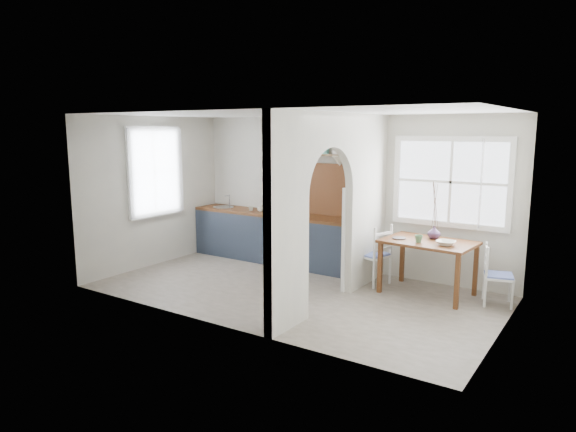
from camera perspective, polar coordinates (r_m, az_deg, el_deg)
The scene contains 26 objects.
floor at distance 7.69m, azimuth 0.50°, elevation -8.40°, with size 5.80×3.20×0.01m, color gray.
ceiling at distance 7.31m, azimuth 0.53°, elevation 11.35°, with size 5.80×3.20×0.01m, color beige.
walls at distance 7.39m, azimuth 0.52°, elevation 1.23°, with size 5.81×3.21×2.60m.
partition at distance 7.07m, azimuth 5.54°, elevation 2.03°, with size 0.12×3.20×2.60m.
kitchen_window at distance 9.22m, azimuth -14.67°, elevation 4.78°, with size 0.10×1.16×1.50m, color white, non-canonical shape.
nook_window at distance 8.04m, azimuth 17.63°, elevation 3.61°, with size 1.76×0.10×1.30m, color white, non-canonical shape.
counter at distance 9.25m, azimuth -0.89°, elevation -2.38°, with size 3.50×0.60×0.90m.
sink at distance 9.93m, azimuth -7.19°, elevation 0.93°, with size 0.40×0.40×0.02m, color #B5B9C1.
backsplash at distance 8.83m, azimuth 4.97°, elevation 2.90°, with size 1.65×0.03×0.90m, color brown.
shelf at distance 8.70m, azimuth 4.77°, elevation 7.13°, with size 1.75×0.20×0.21m.
pendant_lamp at distance 8.24m, azimuth 5.79°, elevation 6.11°, with size 0.26×0.26×0.16m, color beige.
utensil_rail at distance 7.85m, azimuth 7.85°, elevation 2.74°, with size 0.02×0.02×0.50m, color #B5B9C1.
dining_table at distance 7.74m, azimuth 15.22°, elevation -5.56°, with size 1.27×0.85×0.79m, color brown, non-canonical shape.
chair_left at distance 8.07m, azimuth 9.37°, elevation -4.18°, with size 0.43×0.43×0.94m, color white, non-canonical shape.
chair_right at distance 7.60m, azimuth 22.37°, elevation -6.09°, with size 0.38×0.38×0.83m, color white, non-canonical shape.
kettle at distance 8.35m, azimuth 7.34°, elevation 0.29°, with size 0.23×0.18×0.27m, color white, non-canonical shape.
mug_a at distance 9.43m, azimuth -4.14°, elevation 0.85°, with size 0.10×0.10×0.09m, color beige.
mug_b at distance 9.34m, azimuth -3.07°, elevation 0.80°, with size 0.12×0.12×0.10m, color silver.
knife_block at distance 9.44m, azimuth -2.22°, elevation 1.29°, with size 0.10×0.14×0.22m, color black.
jar at distance 9.20m, azimuth -1.12°, elevation 0.85°, with size 0.09×0.09×0.15m, color #908659.
towel_magenta at distance 8.16m, azimuth 7.71°, elevation -5.41°, with size 0.02×0.03×0.56m, color #C02064.
towel_orange at distance 8.13m, azimuth 7.59°, elevation -5.64°, with size 0.02×0.03×0.52m, color #CD6717.
bowl at distance 7.43m, azimuth 17.14°, elevation -2.88°, with size 0.26×0.26×0.06m, color white.
table_cup at distance 7.50m, azimuth 14.31°, elevation -2.48°, with size 0.11×0.11×0.11m, color #518359.
plate at distance 7.71m, azimuth 12.24°, elevation -2.42°, with size 0.20×0.20×0.02m, color #383130.
vase at distance 7.80m, azimuth 15.92°, elevation -1.76°, with size 0.18×0.18×0.19m, color #493054.
Camera 1 is at (3.98, -6.13, 2.38)m, focal length 32.00 mm.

